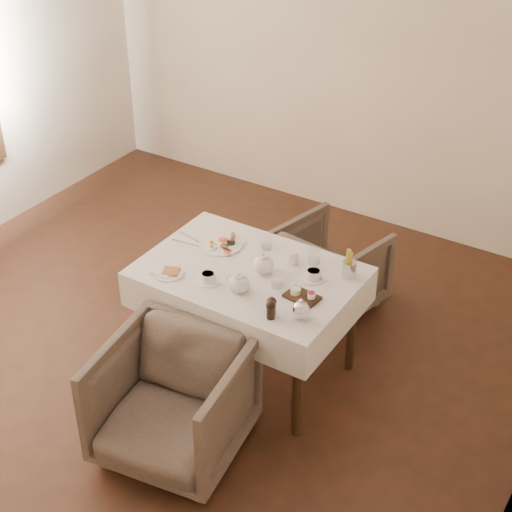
{
  "coord_description": "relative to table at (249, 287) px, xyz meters",
  "views": [
    {
      "loc": [
        2.61,
        -2.95,
        3.34
      ],
      "look_at": [
        0.51,
        0.37,
        0.82
      ],
      "focal_mm": 55.0,
      "sensor_mm": 36.0,
      "label": 1
    }
  ],
  "objects": [
    {
      "name": "teacup_near",
      "position": [
        -0.13,
        -0.23,
        0.15
      ],
      "size": [
        0.13,
        0.13,
        0.06
      ],
      "rotation": [
        0.0,
        0.0,
        0.01
      ],
      "color": "white",
      "rests_on": "table"
    },
    {
      "name": "teacup_far",
      "position": [
        0.37,
        0.12,
        0.15
      ],
      "size": [
        0.13,
        0.13,
        0.06
      ],
      "rotation": [
        0.0,
        0.0,
        -0.0
      ],
      "color": "white",
      "rests_on": "table"
    },
    {
      "name": "breakfast_plate",
      "position": [
        -0.3,
        0.15,
        0.13
      ],
      "size": [
        0.28,
        0.28,
        0.03
      ],
      "rotation": [
        0.0,
        0.0,
        0.02
      ],
      "color": "white",
      "rests_on": "table"
    },
    {
      "name": "cutlery_knife",
      "position": [
        -0.5,
        0.05,
        0.12
      ],
      "size": [
        0.2,
        0.04,
        0.0
      ],
      "primitive_type": "cube",
      "rotation": [
        0.0,
        0.0,
        1.69
      ],
      "color": "silver",
      "rests_on": "table"
    },
    {
      "name": "armchair_far",
      "position": [
        0.1,
        0.88,
        -0.33
      ],
      "size": [
        0.79,
        0.81,
        0.61
      ],
      "primitive_type": "imported",
      "rotation": [
        0.0,
        0.0,
        2.91
      ],
      "color": "#4C3F37",
      "rests_on": "ground"
    },
    {
      "name": "pepper_mill_left",
      "position": [
        0.34,
        -0.3,
        0.17
      ],
      "size": [
        0.07,
        0.07,
        0.11
      ],
      "primitive_type": null,
      "rotation": [
        0.0,
        0.0,
        0.29
      ],
      "color": "black",
      "rests_on": "table"
    },
    {
      "name": "condiment_board",
      "position": [
        0.4,
        -0.07,
        0.13
      ],
      "size": [
        0.21,
        0.15,
        0.05
      ],
      "rotation": [
        0.0,
        0.0,
        -0.12
      ],
      "color": "black",
      "rests_on": "table"
    },
    {
      "name": "glass_left",
      "position": [
        -0.04,
        0.27,
        0.16
      ],
      "size": [
        0.07,
        0.07,
        0.09
      ],
      "primitive_type": "cylinder",
      "rotation": [
        0.0,
        0.0,
        0.11
      ],
      "color": "silver",
      "rests_on": "table"
    },
    {
      "name": "cutlery_fork",
      "position": [
        -0.52,
        0.12,
        0.12
      ],
      "size": [
        0.2,
        0.06,
        0.0
      ],
      "primitive_type": "cube",
      "rotation": [
        0.0,
        0.0,
        1.36
      ],
      "color": "silver",
      "rests_on": "table"
    },
    {
      "name": "creamer",
      "position": [
        0.18,
        0.21,
        0.16
      ],
      "size": [
        0.08,
        0.08,
        0.08
      ],
      "primitive_type": "cylinder",
      "rotation": [
        0.0,
        0.0,
        0.19
      ],
      "color": "white",
      "rests_on": "table"
    },
    {
      "name": "table",
      "position": [
        0.0,
        0.0,
        0.0
      ],
      "size": [
        1.28,
        0.88,
        0.75
      ],
      "color": "black",
      "rests_on": "ground"
    },
    {
      "name": "pepper_mill_right",
      "position": [
        0.35,
        -0.33,
        0.17
      ],
      "size": [
        0.07,
        0.07,
        0.11
      ],
      "primitive_type": null,
      "rotation": [
        0.0,
        0.0,
        0.29
      ],
      "color": "black",
      "rests_on": "table"
    },
    {
      "name": "teapot_front",
      "position": [
        0.07,
        -0.21,
        0.18
      ],
      "size": [
        0.17,
        0.13,
        0.13
      ],
      "primitive_type": null,
      "rotation": [
        0.0,
        0.0,
        -0.04
      ],
      "color": "white",
      "rests_on": "table"
    },
    {
      "name": "glass_mid",
      "position": [
        0.23,
        -0.05,
        0.17
      ],
      "size": [
        0.09,
        0.09,
        0.1
      ],
      "primitive_type": "cylinder",
      "rotation": [
        0.0,
        0.0,
        -0.26
      ],
      "color": "silver",
      "rests_on": "table"
    },
    {
      "name": "silver_pot",
      "position": [
        0.49,
        -0.24,
        0.18
      ],
      "size": [
        0.12,
        0.1,
        0.13
      ],
      "primitive_type": null,
      "rotation": [
        0.0,
        0.0,
        0.0
      ],
      "color": "white",
      "rests_on": "table"
    },
    {
      "name": "armchair_near",
      "position": [
        0.02,
        -0.8,
        -0.29
      ],
      "size": [
        0.86,
        0.87,
        0.7
      ],
      "primitive_type": "imported",
      "rotation": [
        0.0,
        0.0,
        0.15
      ],
      "color": "#4C3F37",
      "rests_on": "ground"
    },
    {
      "name": "fries_cup",
      "position": [
        0.53,
        0.26,
        0.2
      ],
      "size": [
        0.08,
        0.08,
        0.18
      ],
      "rotation": [
        0.0,
        0.0,
        0.23
      ],
      "color": "silver",
      "rests_on": "table"
    },
    {
      "name": "teapot_centre",
      "position": [
        0.08,
        0.03,
        0.19
      ],
      "size": [
        0.19,
        0.16,
        0.14
      ],
      "primitive_type": null,
      "rotation": [
        0.0,
        0.0,
        -0.14
      ],
      "color": "white",
      "rests_on": "table"
    },
    {
      "name": "side_plate",
      "position": [
        -0.39,
        -0.29,
        0.12
      ],
      "size": [
        0.19,
        0.18,
        0.02
      ],
      "rotation": [
        0.0,
        0.0,
        0.18
      ],
      "color": "white",
      "rests_on": "table"
    },
    {
      "name": "glass_right",
      "position": [
        0.29,
        0.28,
        0.17
      ],
      "size": [
        0.08,
        0.08,
        0.1
      ],
      "primitive_type": "cylinder",
      "rotation": [
        0.0,
        0.0,
        0.15
      ],
      "color": "silver",
      "rests_on": "table"
    }
  ]
}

